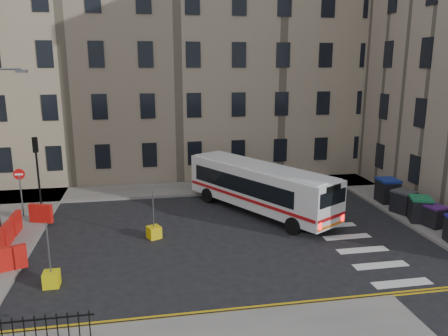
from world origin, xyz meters
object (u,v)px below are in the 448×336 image
object	(u,v)px
bollard_chevron	(52,279)
wheelie_bin_c	(420,209)
bus	(259,186)
wheelie_bin_e	(387,190)
wheelie_bin_d	(403,202)
wheelie_bin_b	(434,216)
bollard_yellow	(154,232)

from	to	relation	value
bollard_chevron	wheelie_bin_c	bearing A→B (deg)	11.33
bus	wheelie_bin_e	size ratio (longest dim) A/B	6.82
wheelie_bin_d	wheelie_bin_e	distance (m)	1.99
wheelie_bin_d	bollard_chevron	xyz separation A→B (m)	(-18.03, -5.06, -0.49)
bus	wheelie_bin_c	size ratio (longest dim) A/B	6.49
bus	wheelie_bin_b	size ratio (longest dim) A/B	8.36
wheelie_bin_e	bollard_chevron	xyz separation A→B (m)	(-18.21, -7.04, -0.58)
bollard_yellow	wheelie_bin_d	bearing A→B (deg)	3.69
wheelie_bin_d	bollard_yellow	bearing A→B (deg)	160.84
bollard_yellow	bollard_chevron	size ratio (longest dim) A/B	1.00
wheelie_bin_c	wheelie_bin_d	bearing A→B (deg)	113.81
wheelie_bin_c	bollard_yellow	distance (m)	14.09
bollard_chevron	wheelie_bin_b	bearing A→B (deg)	8.57
bus	wheelie_bin_c	world-z (taller)	bus
bus	wheelie_bin_c	distance (m)	8.69
bus	wheelie_bin_e	distance (m)	8.13
bus	wheelie_bin_c	xyz separation A→B (m)	(7.98, -3.36, -0.75)
bus	wheelie_bin_b	world-z (taller)	bus
bus	bollard_yellow	bearing A→B (deg)	174.79
wheelie_bin_e	bollard_chevron	world-z (taller)	wheelie_bin_e
bus	bollard_chevron	bearing A→B (deg)	-175.43
wheelie_bin_c	bollard_yellow	bearing A→B (deg)	-160.76
wheelie_bin_b	wheelie_bin_c	size ratio (longest dim) A/B	0.78
bus	wheelie_bin_d	world-z (taller)	bus
bus	bollard_chevron	xyz separation A→B (m)	(-10.11, -6.98, -1.28)
wheelie_bin_c	bollard_chevron	size ratio (longest dim) A/B	2.52
wheelie_bin_e	bollard_yellow	world-z (taller)	wheelie_bin_e
wheelie_bin_b	wheelie_bin_e	world-z (taller)	wheelie_bin_e
wheelie_bin_c	bollard_yellow	xyz separation A→B (m)	(-14.07, 0.54, -0.52)
bollard_yellow	bollard_chevron	world-z (taller)	same
bollard_yellow	wheelie_bin_b	bearing A→B (deg)	-5.55
wheelie_bin_b	bollard_chevron	bearing A→B (deg)	177.18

